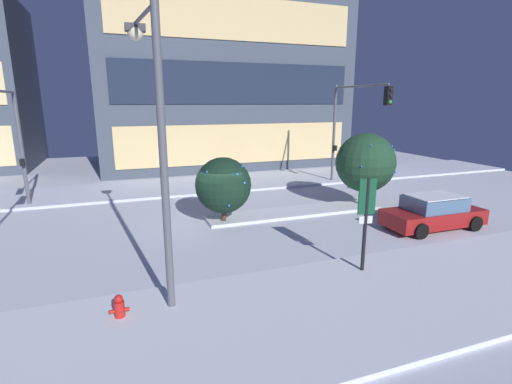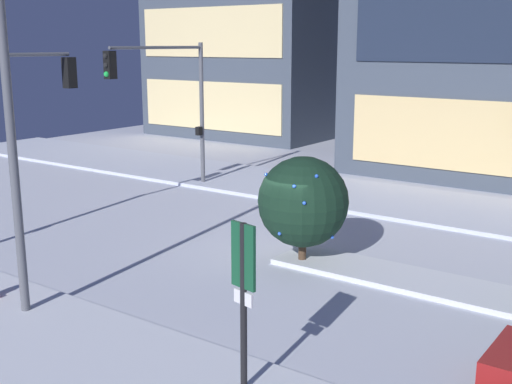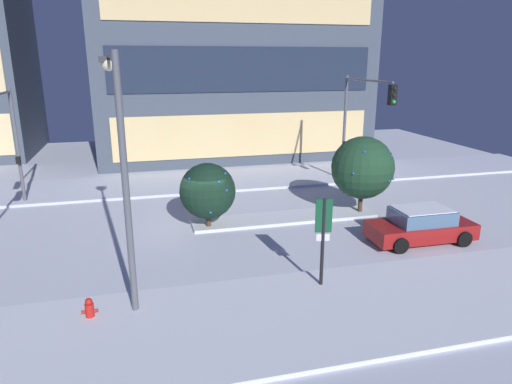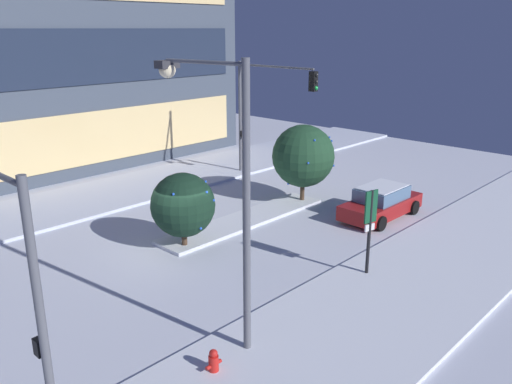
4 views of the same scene
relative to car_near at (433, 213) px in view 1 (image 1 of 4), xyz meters
The scene contains 12 objects.
ground 9.88m from the car_near, 157.15° to the left, with size 52.00×52.00×0.00m, color silver.
curb_strip_near 10.10m from the car_near, 154.35° to the right, with size 52.00×5.20×0.14m, color silver.
curb_strip_far 15.08m from the car_near, 127.09° to the left, with size 52.00×5.20×0.14m, color silver.
median_strip 6.29m from the car_near, 138.53° to the left, with size 9.00×1.80×0.14m, color silver.
car_near is the anchor object (origin of this frame).
traffic_light_corner_far_right 9.03m from the car_near, 82.40° to the left, with size 0.32×5.66×6.57m.
traffic_light_corner_far_left 19.61m from the car_near, 155.11° to the left, with size 0.32×5.44×6.11m.
street_lamp_arched 12.79m from the car_near, 169.65° to the right, with size 0.68×2.85×7.72m.
fire_hydrant 13.41m from the car_near, 166.96° to the right, with size 0.48×0.26×0.74m.
parking_info_sign 6.45m from the car_near, 153.51° to the right, with size 0.55×0.17×3.16m.
decorated_tree_median 4.38m from the car_near, 101.34° to the left, with size 3.06×3.06×3.91m.
decorated_tree_left_of_median 9.34m from the car_near, 155.99° to the left, with size 2.52×2.52×3.06m.
Camera 1 is at (-3.67, -16.08, 5.42)m, focal length 26.46 mm.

